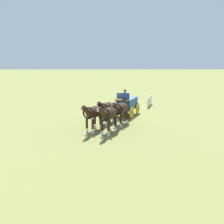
# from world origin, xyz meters

# --- Properties ---
(ground_plane) EXTENTS (220.00, 220.00, 0.00)m
(ground_plane) POSITION_xyz_m (0.00, 0.00, 0.00)
(ground_plane) COLOR olive
(show_wagon) EXTENTS (5.35, 2.99, 2.76)m
(show_wagon) POSITION_xyz_m (0.13, -0.05, 1.17)
(show_wagon) COLOR #2D4C7A
(show_wagon) RESTS_ON ground
(draft_horse_rear_near) EXTENTS (3.06, 1.78, 2.21)m
(draft_horse_rear_near) POSITION_xyz_m (3.57, -0.84, 1.35)
(draft_horse_rear_near) COLOR #331E14
(draft_horse_rear_near) RESTS_ON ground
(draft_horse_rear_off) EXTENTS (3.01, 1.74, 2.19)m
(draft_horse_rear_off) POSITION_xyz_m (3.06, -2.04, 1.33)
(draft_horse_rear_off) COLOR #331E14
(draft_horse_rear_off) RESTS_ON ground
(draft_horse_lead_near) EXTENTS (2.95, 1.74, 2.30)m
(draft_horse_lead_near) POSITION_xyz_m (5.95, -1.88, 1.42)
(draft_horse_lead_near) COLOR #331E14
(draft_horse_lead_near) RESTS_ON ground
(draft_horse_lead_off) EXTENTS (2.89, 1.69, 2.30)m
(draft_horse_lead_off) POSITION_xyz_m (5.44, -3.07, 1.42)
(draft_horse_lead_off) COLOR #331E14
(draft_horse_lead_off) RESTS_ON ground
(sponsor_banner) EXTENTS (3.06, 1.04, 1.10)m
(sponsor_banner) POSITION_xyz_m (-4.84, 3.03, 0.55)
(sponsor_banner) COLOR silver
(sponsor_banner) RESTS_ON ground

